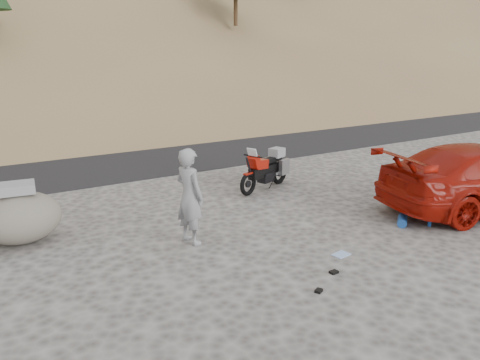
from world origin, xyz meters
The scene contains 10 objects.
ground centered at (0.00, 0.00, 0.00)m, with size 140.00×140.00×0.00m, color #474441.
road centered at (0.00, 9.00, 0.00)m, with size 120.00×7.00×0.05m, color black.
motorcycle centered at (1.69, 2.85, 0.55)m, with size 2.08×1.06×1.29m.
man centered at (-1.82, 0.49, 0.00)m, with size 0.71×0.47×1.96m, color gray.
boulder centered at (-4.75, 2.31, 0.54)m, with size 1.97×1.82×1.23m.
gear_blue_mat centered at (2.66, -1.10, 0.10)m, with size 0.20×0.20×0.51m, color #184391.
gear_bottle centered at (3.09, -1.49, 0.11)m, with size 0.08×0.08×0.21m, color #184391.
gear_glove_a centered at (-0.29, -2.08, 0.02)m, with size 0.15×0.11×0.04m, color black.
gear_glove_b centered at (-0.95, -2.45, 0.02)m, with size 0.13×0.10×0.04m, color black.
gear_blue_cloth centered at (0.36, -1.58, 0.01)m, with size 0.33×0.24×0.01m, color #88A6D3.
Camera 1 is at (-5.61, -7.59, 3.79)m, focal length 35.00 mm.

